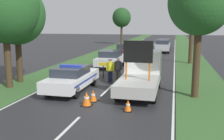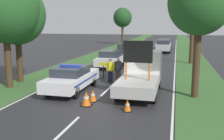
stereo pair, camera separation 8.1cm
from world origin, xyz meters
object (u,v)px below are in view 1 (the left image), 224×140
(pedestrian_civilian, at_px, (118,68))
(work_truck, at_px, (142,72))
(queued_car_wagon_maroon, at_px, (125,50))
(police_officer, at_px, (110,69))
(traffic_cone_behind_barrier, at_px, (93,96))
(traffic_cone_near_truck, at_px, (87,99))
(traffic_cone_centre_front, at_px, (128,106))
(queued_car_van_white, at_px, (111,58))
(queued_car_sedan_silver, at_px, (163,46))
(traffic_cone_near_police, at_px, (137,75))
(road_barrier, at_px, (121,66))
(roadside_tree_near_right, at_px, (193,8))
(police_car, at_px, (72,78))
(roadside_tree_mid_left, at_px, (122,18))
(roadside_tree_far_left, at_px, (200,3))
(roadside_tree_near_left, at_px, (16,15))
(roadside_tree_mid_right, at_px, (4,7))
(queued_car_hatch_blue, at_px, (164,43))

(pedestrian_civilian, bearing_deg, work_truck, -39.56)
(work_truck, distance_m, queued_car_wagon_maroon, 15.49)
(police_officer, xyz_separation_m, traffic_cone_behind_barrier, (0.21, -4.40, -0.63))
(traffic_cone_near_truck, bearing_deg, police_officer, 91.35)
(traffic_cone_centre_front, bearing_deg, queued_car_van_white, 107.27)
(queued_car_sedan_silver, bearing_deg, traffic_cone_near_police, 87.21)
(road_barrier, bearing_deg, roadside_tree_near_right, 59.27)
(police_officer, bearing_deg, traffic_cone_near_truck, 84.19)
(pedestrian_civilian, bearing_deg, police_car, -119.60)
(police_car, height_order, traffic_cone_behind_barrier, police_car)
(traffic_cone_near_truck, bearing_deg, queued_car_van_white, 97.84)
(roadside_tree_near_right, bearing_deg, roadside_tree_mid_left, 117.27)
(roadside_tree_far_left, bearing_deg, roadside_tree_near_left, 174.18)
(police_car, relative_size, roadside_tree_mid_right, 0.71)
(police_officer, relative_size, roadside_tree_mid_left, 0.23)
(work_truck, xyz_separation_m, roadside_tree_mid_left, (-7.89, 33.21, 3.82))
(road_barrier, bearing_deg, traffic_cone_near_truck, -93.76)
(roadside_tree_near_left, height_order, roadside_tree_mid_right, roadside_tree_mid_right)
(roadside_tree_near_left, relative_size, roadside_tree_mid_right, 0.92)
(traffic_cone_near_police, xyz_separation_m, traffic_cone_behind_barrier, (-1.40, -5.89, 0.01))
(traffic_cone_centre_front, height_order, queued_car_sedan_silver, queued_car_sedan_silver)
(traffic_cone_behind_barrier, xyz_separation_m, roadside_tree_mid_left, (-5.82, 35.94, 4.61))
(traffic_cone_centre_front, relative_size, traffic_cone_near_truck, 0.75)
(traffic_cone_centre_front, relative_size, roadside_tree_near_left, 0.08)
(police_officer, bearing_deg, roadside_tree_near_left, 5.86)
(queued_car_sedan_silver, bearing_deg, roadside_tree_far_left, 97.00)
(work_truck, height_order, pedestrian_civilian, work_truck)
(traffic_cone_near_truck, bearing_deg, police_car, 124.79)
(police_car, height_order, queued_car_hatch_blue, police_car)
(roadside_tree_mid_right, bearing_deg, police_officer, 27.25)
(roadside_tree_mid_right, bearing_deg, roadside_tree_far_left, 2.15)
(police_car, relative_size, traffic_cone_behind_barrier, 8.34)
(roadside_tree_mid_left, height_order, roadside_tree_mid_right, roadside_tree_mid_right)
(roadside_tree_near_left, bearing_deg, traffic_cone_near_police, 20.89)
(traffic_cone_centre_front, distance_m, traffic_cone_behind_barrier, 2.23)
(police_car, bearing_deg, queued_car_hatch_blue, 77.23)
(queued_car_wagon_maroon, height_order, roadside_tree_near_right, roadside_tree_near_right)
(roadside_tree_near_left, bearing_deg, queued_car_hatch_blue, 72.64)
(road_barrier, bearing_deg, queued_car_hatch_blue, 84.94)
(traffic_cone_near_police, height_order, roadside_tree_far_left, roadside_tree_far_left)
(road_barrier, bearing_deg, pedestrian_civilian, -90.66)
(work_truck, distance_m, traffic_cone_centre_front, 3.90)
(road_barrier, relative_size, roadside_tree_far_left, 0.49)
(work_truck, height_order, police_officer, work_truck)
(roadside_tree_far_left, bearing_deg, police_car, -178.53)
(police_officer, height_order, roadside_tree_near_left, roadside_tree_near_left)
(police_car, height_order, traffic_cone_centre_front, police_car)
(roadside_tree_mid_right, bearing_deg, police_car, 3.31)
(police_car, xyz_separation_m, police_officer, (1.62, 2.65, 0.18))
(queued_car_sedan_silver, relative_size, roadside_tree_mid_right, 0.65)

